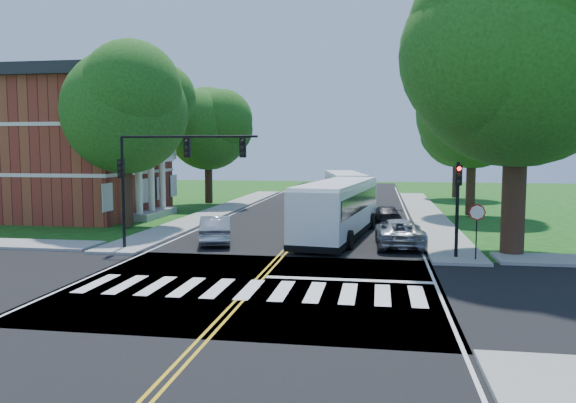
% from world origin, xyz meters
% --- Properties ---
extents(ground, '(140.00, 140.00, 0.00)m').
position_xyz_m(ground, '(0.00, 0.00, 0.00)').
color(ground, '#134812').
rests_on(ground, ground).
extents(road, '(14.00, 96.00, 0.01)m').
position_xyz_m(road, '(0.00, 18.00, 0.01)').
color(road, black).
rests_on(road, ground).
extents(cross_road, '(60.00, 12.00, 0.01)m').
position_xyz_m(cross_road, '(0.00, 0.00, 0.01)').
color(cross_road, black).
rests_on(cross_road, ground).
extents(center_line, '(0.36, 70.00, 0.01)m').
position_xyz_m(center_line, '(0.00, 22.00, 0.01)').
color(center_line, gold).
rests_on(center_line, road).
extents(edge_line_w, '(0.12, 70.00, 0.01)m').
position_xyz_m(edge_line_w, '(-6.80, 22.00, 0.01)').
color(edge_line_w, silver).
rests_on(edge_line_w, road).
extents(edge_line_e, '(0.12, 70.00, 0.01)m').
position_xyz_m(edge_line_e, '(6.80, 22.00, 0.01)').
color(edge_line_e, silver).
rests_on(edge_line_e, road).
extents(crosswalk, '(12.60, 3.00, 0.01)m').
position_xyz_m(crosswalk, '(0.00, -0.50, 0.02)').
color(crosswalk, silver).
rests_on(crosswalk, road).
extents(stop_bar, '(6.60, 0.40, 0.01)m').
position_xyz_m(stop_bar, '(3.50, 1.60, 0.02)').
color(stop_bar, silver).
rests_on(stop_bar, road).
extents(sidewalk_nw, '(2.60, 40.00, 0.15)m').
position_xyz_m(sidewalk_nw, '(-8.30, 25.00, 0.07)').
color(sidewalk_nw, gray).
rests_on(sidewalk_nw, ground).
extents(sidewalk_ne, '(2.60, 40.00, 0.15)m').
position_xyz_m(sidewalk_ne, '(8.30, 25.00, 0.07)').
color(sidewalk_ne, gray).
rests_on(sidewalk_ne, ground).
extents(tree_ne_big, '(10.80, 10.80, 14.91)m').
position_xyz_m(tree_ne_big, '(11.00, 8.00, 9.62)').
color(tree_ne_big, '#331F14').
rests_on(tree_ne_big, ground).
extents(tree_west_near, '(8.00, 8.00, 11.40)m').
position_xyz_m(tree_west_near, '(-11.50, 14.00, 7.53)').
color(tree_west_near, '#331F14').
rests_on(tree_west_near, ground).
extents(tree_west_far, '(7.60, 7.60, 10.67)m').
position_xyz_m(tree_west_far, '(-11.00, 30.00, 7.00)').
color(tree_west_far, '#331F14').
rests_on(tree_west_far, ground).
extents(tree_east_mid, '(8.40, 8.40, 11.93)m').
position_xyz_m(tree_east_mid, '(11.50, 24.00, 7.86)').
color(tree_east_mid, '#331F14').
rests_on(tree_east_mid, ground).
extents(tree_east_far, '(7.20, 7.20, 10.34)m').
position_xyz_m(tree_east_far, '(12.50, 40.00, 6.86)').
color(tree_east_far, '#331F14').
rests_on(tree_east_far, ground).
extents(brick_building, '(20.00, 13.00, 10.80)m').
position_xyz_m(brick_building, '(-21.95, 20.00, 5.42)').
color(brick_building, maroon).
rests_on(brick_building, ground).
extents(signal_nw, '(7.15, 0.46, 5.66)m').
position_xyz_m(signal_nw, '(-5.86, 6.43, 4.38)').
color(signal_nw, black).
rests_on(signal_nw, ground).
extents(signal_ne, '(0.30, 0.46, 4.40)m').
position_xyz_m(signal_ne, '(8.20, 6.44, 2.96)').
color(signal_ne, black).
rests_on(signal_ne, ground).
extents(stop_sign, '(0.76, 0.08, 2.53)m').
position_xyz_m(stop_sign, '(9.00, 5.98, 2.03)').
color(stop_sign, black).
rests_on(stop_sign, ground).
extents(bus_lead, '(4.36, 12.81, 3.25)m').
position_xyz_m(bus_lead, '(2.30, 12.25, 1.73)').
color(bus_lead, white).
rests_on(bus_lead, road).
extents(bus_follow, '(4.59, 12.32, 3.12)m').
position_xyz_m(bus_follow, '(1.71, 28.31, 1.66)').
color(bus_follow, white).
rests_on(bus_follow, road).
extents(hatchback, '(2.75, 4.84, 1.51)m').
position_xyz_m(hatchback, '(-4.15, 9.16, 0.77)').
color(hatchback, '#A4A6AB').
rests_on(hatchback, road).
extents(suv, '(2.61, 5.38, 1.48)m').
position_xyz_m(suv, '(5.72, 9.68, 0.75)').
color(suv, '#A6A8AD').
rests_on(suv, road).
extents(dark_sedan, '(2.29, 4.46, 1.24)m').
position_xyz_m(dark_sedan, '(5.11, 18.86, 0.63)').
color(dark_sedan, black).
rests_on(dark_sedan, road).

